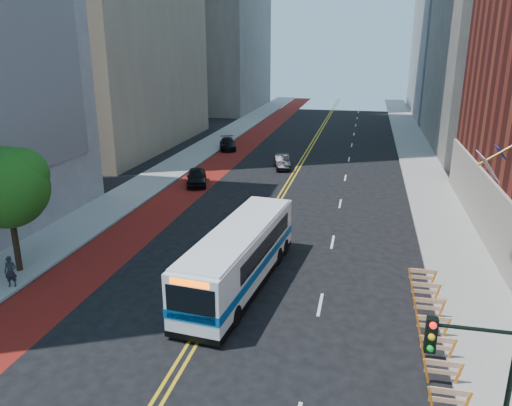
{
  "coord_description": "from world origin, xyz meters",
  "views": [
    {
      "loc": [
        6.37,
        -15.1,
        11.69
      ],
      "look_at": [
        1.25,
        8.0,
        4.16
      ],
      "focal_mm": 35.0,
      "sensor_mm": 36.0,
      "label": 1
    }
  ],
  "objects_px": {
    "traffic_signal": "(473,376)",
    "pedestrian": "(11,272)",
    "car_a": "(196,177)",
    "car_c": "(228,144)",
    "transit_bus": "(240,255)",
    "car_b": "(282,162)",
    "street_tree": "(8,184)"
  },
  "relations": [
    {
      "from": "traffic_signal",
      "to": "car_b",
      "type": "xyz_separation_m",
      "value": [
        -10.91,
        35.96,
        -3.07
      ]
    },
    {
      "from": "traffic_signal",
      "to": "car_a",
      "type": "height_order",
      "value": "traffic_signal"
    },
    {
      "from": "street_tree",
      "to": "car_a",
      "type": "xyz_separation_m",
      "value": [
        3.46,
        18.77,
        -4.2
      ]
    },
    {
      "from": "car_a",
      "to": "car_c",
      "type": "distance_m",
      "value": 15.58
    },
    {
      "from": "traffic_signal",
      "to": "car_b",
      "type": "height_order",
      "value": "traffic_signal"
    },
    {
      "from": "car_c",
      "to": "pedestrian",
      "type": "relative_size",
      "value": 2.78
    },
    {
      "from": "car_b",
      "to": "car_c",
      "type": "height_order",
      "value": "car_b"
    },
    {
      "from": "car_b",
      "to": "pedestrian",
      "type": "distance_m",
      "value": 29.56
    },
    {
      "from": "street_tree",
      "to": "car_b",
      "type": "relative_size",
      "value": 1.69
    },
    {
      "from": "traffic_signal",
      "to": "car_c",
      "type": "distance_m",
      "value": 47.75
    },
    {
      "from": "street_tree",
      "to": "transit_bus",
      "type": "height_order",
      "value": "street_tree"
    },
    {
      "from": "transit_bus",
      "to": "car_a",
      "type": "xyz_separation_m",
      "value": [
        -8.41,
        17.61,
        -0.91
      ]
    },
    {
      "from": "transit_bus",
      "to": "car_b",
      "type": "distance_m",
      "value": 25.35
    },
    {
      "from": "traffic_signal",
      "to": "pedestrian",
      "type": "height_order",
      "value": "traffic_signal"
    },
    {
      "from": "car_c",
      "to": "pedestrian",
      "type": "distance_m",
      "value": 36.08
    },
    {
      "from": "traffic_signal",
      "to": "car_c",
      "type": "bearing_deg",
      "value": 113.12
    },
    {
      "from": "traffic_signal",
      "to": "pedestrian",
      "type": "relative_size",
      "value": 3.18
    },
    {
      "from": "street_tree",
      "to": "traffic_signal",
      "type": "distance_m",
      "value": 22.79
    },
    {
      "from": "transit_bus",
      "to": "car_a",
      "type": "height_order",
      "value": "transit_bus"
    },
    {
      "from": "transit_bus",
      "to": "car_c",
      "type": "xyz_separation_m",
      "value": [
        -9.92,
        33.11,
        -0.97
      ]
    },
    {
      "from": "street_tree",
      "to": "transit_bus",
      "type": "bearing_deg",
      "value": 5.6
    },
    {
      "from": "transit_bus",
      "to": "car_c",
      "type": "distance_m",
      "value": 34.58
    },
    {
      "from": "car_c",
      "to": "car_b",
      "type": "bearing_deg",
      "value": -63.06
    },
    {
      "from": "car_a",
      "to": "traffic_signal",
      "type": "bearing_deg",
      "value": -76.39
    },
    {
      "from": "pedestrian",
      "to": "car_c",
      "type": "bearing_deg",
      "value": 71.45
    },
    {
      "from": "street_tree",
      "to": "traffic_signal",
      "type": "xyz_separation_m",
      "value": [
        20.66,
        -9.55,
        -1.19
      ]
    },
    {
      "from": "car_a",
      "to": "car_c",
      "type": "bearing_deg",
      "value": 77.92
    },
    {
      "from": "pedestrian",
      "to": "car_a",
      "type": "bearing_deg",
      "value": 65.95
    },
    {
      "from": "transit_bus",
      "to": "traffic_signal",
      "type": "bearing_deg",
      "value": -44.76
    },
    {
      "from": "traffic_signal",
      "to": "transit_bus",
      "type": "distance_m",
      "value": 14.02
    },
    {
      "from": "transit_bus",
      "to": "car_a",
      "type": "distance_m",
      "value": 19.53
    },
    {
      "from": "traffic_signal",
      "to": "car_b",
      "type": "relative_size",
      "value": 1.28
    }
  ]
}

